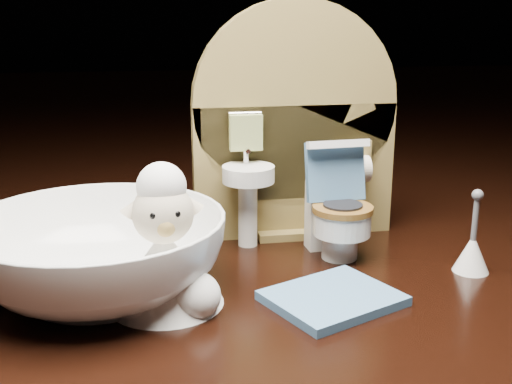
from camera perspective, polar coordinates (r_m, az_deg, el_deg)
The scene contains 6 objects.
backdrop_panel at distance 0.41m, azimuth 3.32°, elevation 5.06°, with size 0.13×0.05×0.15m.
toy_toilet at distance 0.39m, azimuth 7.20°, elevation -1.90°, with size 0.04×0.05×0.07m.
bath_mat at distance 0.33m, azimuth 6.82°, elevation -9.35°, with size 0.06×0.05×0.00m, color teal.
toilet_brush at distance 0.38m, azimuth 18.67°, elevation -4.92°, with size 0.02×0.02×0.05m.
plush_lamb at distance 0.32m, azimuth -8.07°, elevation -5.72°, with size 0.06×0.06×0.08m.
ceramic_bowl at distance 0.34m, azimuth -13.87°, elevation -5.45°, with size 0.13×0.13×0.04m, color white.
Camera 1 is at (-0.09, -0.33, 0.14)m, focal length 45.00 mm.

